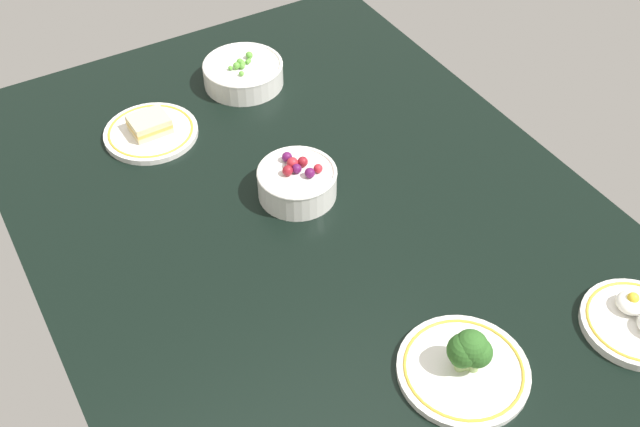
{
  "coord_description": "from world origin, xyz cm",
  "views": [
    {
      "loc": [
        82.55,
        -48.41,
        100.9
      ],
      "look_at": [
        0.0,
        0.0,
        6.0
      ],
      "focal_mm": 43.02,
      "sensor_mm": 36.0,
      "label": 1
    }
  ],
  "objects": [
    {
      "name": "dining_table",
      "position": [
        0.0,
        0.0,
        2.0
      ],
      "size": [
        139.12,
        97.12,
        4.0
      ],
      "primitive_type": "cube",
      "color": "black",
      "rests_on": "ground"
    },
    {
      "name": "plate_eggs",
      "position": [
        44.83,
        30.94,
        5.26
      ],
      "size": [
        17.2,
        17.2,
        4.91
      ],
      "color": "white",
      "rests_on": "dining_table"
    },
    {
      "name": "bowl_peas",
      "position": [
        -44.71,
        7.12,
        6.75
      ],
      "size": [
        17.2,
        17.2,
        6.32
      ],
      "color": "white",
      "rests_on": "dining_table"
    },
    {
      "name": "bowl_berries",
      "position": [
        -8.23,
        0.34,
        7.16
      ],
      "size": [
        14.61,
        14.61,
        7.5
      ],
      "color": "white",
      "rests_on": "dining_table"
    },
    {
      "name": "plate_broccoli",
      "position": [
        37.97,
        2.42,
        6.64
      ],
      "size": [
        19.79,
        19.79,
        8.58
      ],
      "color": "white",
      "rests_on": "dining_table"
    },
    {
      "name": "plate_sandwich",
      "position": [
        -38.1,
        -16.84,
        5.18
      ],
      "size": [
        18.71,
        18.71,
        4.38
      ],
      "color": "white",
      "rests_on": "dining_table"
    }
  ]
}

